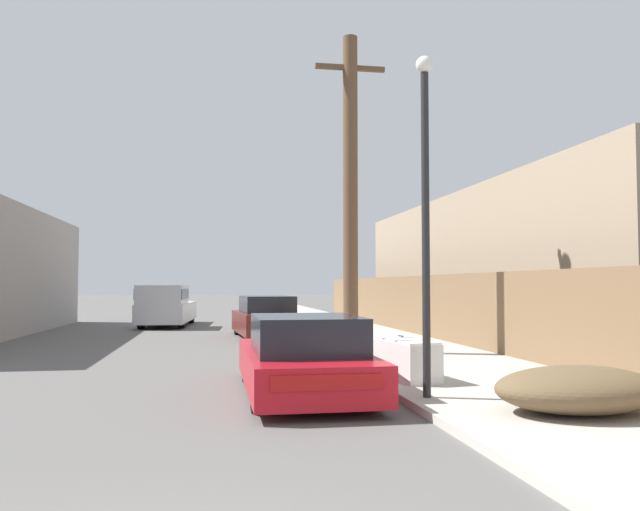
{
  "coord_description": "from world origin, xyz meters",
  "views": [
    {
      "loc": [
        0.4,
        -2.93,
        1.78
      ],
      "look_at": [
        2.74,
        10.79,
        2.45
      ],
      "focal_mm": 35.0,
      "sensor_mm": 36.0,
      "label": 1
    }
  ],
  "objects_px": {
    "parked_sports_car_red": "(304,358)",
    "street_lamp": "(425,199)",
    "brush_pile": "(578,389)",
    "car_parked_mid": "(266,318)",
    "pickup_truck": "(166,306)",
    "discarded_fridge": "(405,359)",
    "utility_pole": "(350,190)"
  },
  "relations": [
    {
      "from": "parked_sports_car_red",
      "to": "street_lamp",
      "type": "bearing_deg",
      "value": -35.79
    },
    {
      "from": "brush_pile",
      "to": "car_parked_mid",
      "type": "bearing_deg",
      "value": 101.92
    },
    {
      "from": "pickup_truck",
      "to": "street_lamp",
      "type": "bearing_deg",
      "value": 109.29
    },
    {
      "from": "discarded_fridge",
      "to": "utility_pole",
      "type": "height_order",
      "value": "utility_pole"
    },
    {
      "from": "parked_sports_car_red",
      "to": "pickup_truck",
      "type": "xyz_separation_m",
      "value": [
        -3.47,
        17.51,
        0.31
      ]
    },
    {
      "from": "parked_sports_car_red",
      "to": "brush_pile",
      "type": "relative_size",
      "value": 2.08
    },
    {
      "from": "utility_pole",
      "to": "brush_pile",
      "type": "bearing_deg",
      "value": -80.31
    },
    {
      "from": "car_parked_mid",
      "to": "street_lamp",
      "type": "height_order",
      "value": "street_lamp"
    },
    {
      "from": "discarded_fridge",
      "to": "pickup_truck",
      "type": "relative_size",
      "value": 0.29
    },
    {
      "from": "parked_sports_car_red",
      "to": "utility_pole",
      "type": "relative_size",
      "value": 0.58
    },
    {
      "from": "street_lamp",
      "to": "pickup_truck",
      "type": "bearing_deg",
      "value": 105.37
    },
    {
      "from": "car_parked_mid",
      "to": "brush_pile",
      "type": "xyz_separation_m",
      "value": [
        2.92,
        -13.85,
        -0.24
      ]
    },
    {
      "from": "car_parked_mid",
      "to": "parked_sports_car_red",
      "type": "bearing_deg",
      "value": -95.83
    },
    {
      "from": "parked_sports_car_red",
      "to": "utility_pole",
      "type": "distance_m",
      "value": 6.54
    },
    {
      "from": "pickup_truck",
      "to": "discarded_fridge",
      "type": "bearing_deg",
      "value": 111.61
    },
    {
      "from": "discarded_fridge",
      "to": "utility_pole",
      "type": "distance_m",
      "value": 5.83
    },
    {
      "from": "discarded_fridge",
      "to": "brush_pile",
      "type": "relative_size",
      "value": 0.78
    },
    {
      "from": "pickup_truck",
      "to": "parked_sports_car_red",
      "type": "bearing_deg",
      "value": 105.13
    },
    {
      "from": "parked_sports_car_red",
      "to": "brush_pile",
      "type": "bearing_deg",
      "value": -38.73
    },
    {
      "from": "discarded_fridge",
      "to": "pickup_truck",
      "type": "bearing_deg",
      "value": 99.21
    },
    {
      "from": "pickup_truck",
      "to": "street_lamp",
      "type": "distance_m",
      "value": 19.54
    },
    {
      "from": "discarded_fridge",
      "to": "street_lamp",
      "type": "distance_m",
      "value": 3.2
    },
    {
      "from": "car_parked_mid",
      "to": "pickup_truck",
      "type": "xyz_separation_m",
      "value": [
        -3.79,
        6.28,
        0.23
      ]
    },
    {
      "from": "discarded_fridge",
      "to": "pickup_truck",
      "type": "height_order",
      "value": "pickup_truck"
    },
    {
      "from": "discarded_fridge",
      "to": "street_lamp",
      "type": "xyz_separation_m",
      "value": [
        -0.24,
        -1.84,
        2.61
      ]
    },
    {
      "from": "pickup_truck",
      "to": "utility_pole",
      "type": "distance_m",
      "value": 13.91
    },
    {
      "from": "parked_sports_car_red",
      "to": "street_lamp",
      "type": "height_order",
      "value": "street_lamp"
    },
    {
      "from": "utility_pole",
      "to": "street_lamp",
      "type": "xyz_separation_m",
      "value": [
        -0.25,
        -6.33,
        -1.11
      ]
    },
    {
      "from": "discarded_fridge",
      "to": "car_parked_mid",
      "type": "xyz_separation_m",
      "value": [
        -1.59,
        10.6,
        0.19
      ]
    },
    {
      "from": "discarded_fridge",
      "to": "parked_sports_car_red",
      "type": "distance_m",
      "value": 2.02
    },
    {
      "from": "car_parked_mid",
      "to": "street_lamp",
      "type": "relative_size",
      "value": 0.86
    },
    {
      "from": "parked_sports_car_red",
      "to": "car_parked_mid",
      "type": "height_order",
      "value": "car_parked_mid"
    }
  ]
}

